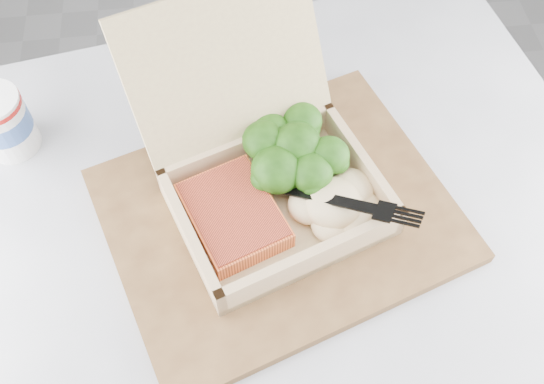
{
  "coord_description": "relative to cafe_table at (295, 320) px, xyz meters",
  "views": [
    {
      "loc": [
        0.04,
        0.0,
        1.31
      ],
      "look_at": [
        0.08,
        0.34,
        0.76
      ],
      "focal_mm": 40.0,
      "sensor_mm": 36.0,
      "label": 1
    }
  ],
  "objects": [
    {
      "name": "plastic_fork",
      "position": [
        0.01,
        0.05,
        0.24
      ],
      "size": [
        0.15,
        0.1,
        0.04
      ],
      "rotation": [
        0.0,
        0.0,
        4.15
      ],
      "color": "black",
      "rests_on": "mashed_potatoes"
    },
    {
      "name": "mashed_potatoes",
      "position": [
        0.04,
        0.04,
        0.23
      ],
      "size": [
        0.1,
        0.09,
        0.04
      ],
      "primitive_type": "ellipsoid",
      "color": "beige",
      "rests_on": "takeout_container"
    },
    {
      "name": "paper_cup",
      "position": [
        -0.32,
        0.2,
        0.23
      ],
      "size": [
        0.06,
        0.06,
        0.08
      ],
      "color": "white",
      "rests_on": "cafe_table"
    },
    {
      "name": "broccoli_pile",
      "position": [
        0.01,
        0.11,
        0.23
      ],
      "size": [
        0.13,
        0.13,
        0.05
      ],
      "primitive_type": null,
      "color": "#2D6D18",
      "rests_on": "takeout_container"
    },
    {
      "name": "receipt",
      "position": [
        -0.06,
        0.24,
        0.19
      ],
      "size": [
        0.07,
        0.13,
        0.0
      ],
      "primitive_type": "cube",
      "rotation": [
        0.0,
        0.0,
        0.0
      ],
      "color": "white",
      "rests_on": "cafe_table"
    },
    {
      "name": "takeout_container",
      "position": [
        -0.03,
        0.09,
        0.25
      ],
      "size": [
        0.29,
        0.31,
        0.19
      ],
      "rotation": [
        0.0,
        0.0,
        0.34
      ],
      "color": "tan",
      "rests_on": "serving_tray"
    },
    {
      "name": "serving_tray",
      "position": [
        -0.02,
        0.05,
        0.19
      ],
      "size": [
        0.44,
        0.39,
        0.02
      ],
      "primitive_type": "cube",
      "rotation": [
        0.0,
        0.0,
        0.32
      ],
      "color": "brown",
      "rests_on": "cafe_table"
    },
    {
      "name": "salmon_fillet",
      "position": [
        -0.07,
        0.04,
        0.22
      ],
      "size": [
        0.12,
        0.14,
        0.02
      ],
      "primitive_type": "cube",
      "rotation": [
        0.0,
        0.0,
        0.36
      ],
      "color": "orange",
      "rests_on": "takeout_container"
    },
    {
      "name": "cafe_table",
      "position": [
        0.0,
        0.0,
        0.0
      ],
      "size": [
        0.89,
        0.89,
        0.72
      ],
      "rotation": [
        0.0,
        0.0,
        0.17
      ],
      "color": "black",
      "rests_on": "floor"
    }
  ]
}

